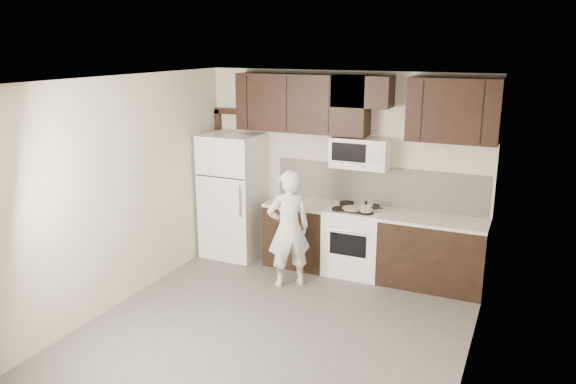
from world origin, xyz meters
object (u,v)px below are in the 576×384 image
Objects in this scene: refrigerator at (233,195)px; stove at (355,241)px; person at (289,229)px; microwave at (360,153)px.

stove is at bearing 1.51° from refrigerator.
refrigerator is at bearing -69.71° from person.
stove is 1.90m from refrigerator.
refrigerator is (-1.85, -0.05, 0.44)m from stove.
person is at bearing -30.06° from refrigerator.
microwave reaches higher than person.
person reaches higher than stove.
stove is 0.52× the size of refrigerator.
person is (1.20, -0.69, -0.13)m from refrigerator.
microwave is (-0.00, 0.12, 1.19)m from stove.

